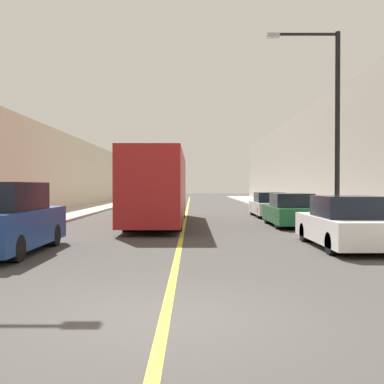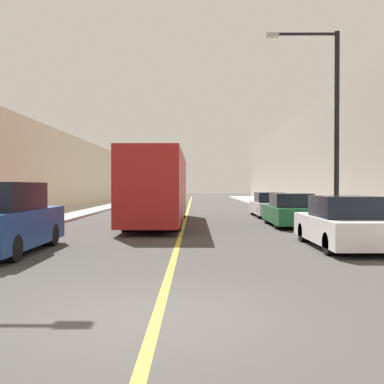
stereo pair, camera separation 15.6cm
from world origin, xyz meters
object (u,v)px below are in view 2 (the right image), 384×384
(car_right_far, at_px, (269,206))
(parked_suv_left, at_px, (2,221))
(bus, at_px, (159,187))
(car_right_mid, at_px, (290,211))
(car_right_near, at_px, (342,224))
(street_lamp_right, at_px, (330,116))

(car_right_far, bearing_deg, parked_suv_left, -123.92)
(car_right_far, bearing_deg, bus, -142.68)
(parked_suv_left, relative_size, car_right_mid, 1.07)
(parked_suv_left, height_order, car_right_mid, parked_suv_left)
(car_right_near, distance_m, car_right_far, 13.31)
(bus, bearing_deg, street_lamp_right, -28.25)
(car_right_near, xyz_separation_m, street_lamp_right, (1.05, 4.70, 3.97))
(car_right_near, bearing_deg, bus, 125.73)
(car_right_far, xyz_separation_m, street_lamp_right, (1.04, -8.61, 4.01))
(parked_suv_left, bearing_deg, car_right_far, 56.08)
(car_right_mid, bearing_deg, parked_suv_left, -139.54)
(parked_suv_left, distance_m, street_lamp_right, 12.81)
(parked_suv_left, xyz_separation_m, street_lamp_right, (10.75, 5.85, 3.77))
(car_right_near, relative_size, street_lamp_right, 0.59)
(car_right_mid, distance_m, street_lamp_right, 4.79)
(car_right_mid, height_order, street_lamp_right, street_lamp_right)
(bus, distance_m, car_right_mid, 6.42)
(bus, bearing_deg, parked_suv_left, -109.92)
(car_right_far, bearing_deg, car_right_mid, -90.48)
(bus, height_order, car_right_near, bus)
(parked_suv_left, xyz_separation_m, car_right_near, (9.70, 1.14, -0.20))
(parked_suv_left, xyz_separation_m, car_right_far, (9.72, 14.45, -0.24))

